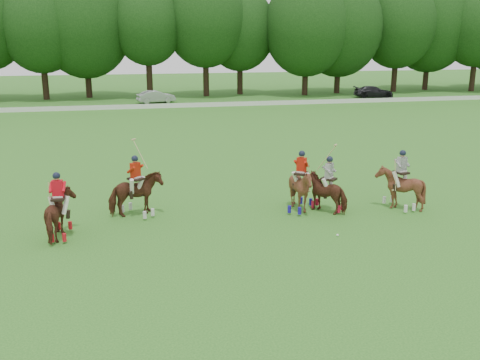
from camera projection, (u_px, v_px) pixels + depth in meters
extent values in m
plane|color=#25641C|center=(234.00, 257.00, 17.20)|extent=(180.00, 180.00, 0.00)
cylinder|color=black|center=(45.00, 79.00, 59.94)|extent=(0.70, 0.70, 4.64)
ellipsoid|color=black|center=(40.00, 27.00, 58.48)|extent=(8.80, 8.80, 10.13)
cylinder|color=black|center=(88.00, 79.00, 61.91)|extent=(0.70, 0.70, 4.31)
ellipsoid|color=black|center=(84.00, 24.00, 60.32)|extent=(10.67, 10.67, 12.27)
cylinder|color=black|center=(149.00, 75.00, 61.80)|extent=(0.70, 0.70, 5.24)
ellipsoid|color=black|center=(147.00, 24.00, 60.34)|extent=(8.06, 8.06, 9.26)
cylinder|color=black|center=(206.00, 74.00, 63.41)|extent=(0.70, 0.70, 5.19)
ellipsoid|color=black|center=(205.00, 20.00, 61.82)|extent=(9.50, 9.50, 10.92)
cylinder|color=black|center=(240.00, 76.00, 65.72)|extent=(0.70, 0.70, 4.48)
ellipsoid|color=black|center=(240.00, 30.00, 64.30)|extent=(8.60, 8.60, 9.89)
cylinder|color=black|center=(305.00, 77.00, 64.66)|extent=(0.70, 0.70, 4.21)
ellipsoid|color=black|center=(307.00, 27.00, 63.13)|extent=(10.11, 10.11, 11.63)
cylinder|color=black|center=(337.00, 77.00, 66.92)|extent=(0.70, 0.70, 4.07)
ellipsoid|color=black|center=(340.00, 27.00, 65.38)|extent=(10.46, 10.46, 12.03)
cylinder|color=black|center=(395.00, 73.00, 68.66)|extent=(0.70, 0.70, 4.79)
ellipsoid|color=black|center=(398.00, 25.00, 67.12)|extent=(9.47, 9.47, 10.89)
cylinder|color=black|center=(426.00, 73.00, 71.29)|extent=(0.70, 0.70, 4.44)
ellipsoid|color=black|center=(430.00, 24.00, 69.66)|extent=(10.84, 10.84, 12.47)
cylinder|color=black|center=(473.00, 72.00, 69.23)|extent=(0.70, 0.70, 4.86)
ellipsoid|color=black|center=(478.00, 26.00, 67.74)|extent=(8.94, 8.94, 10.28)
cube|color=white|center=(156.00, 106.00, 52.99)|extent=(120.00, 0.10, 0.44)
imported|color=#ABABB1|center=(156.00, 97.00, 57.18)|extent=(4.24, 2.32, 1.32)
imported|color=black|center=(374.00, 92.00, 62.40)|extent=(4.82, 2.72, 1.32)
imported|color=#431F12|center=(60.00, 215.00, 18.65)|extent=(1.05, 2.04, 1.67)
cube|color=black|center=(58.00, 198.00, 18.49)|extent=(0.48, 0.59, 0.08)
cylinder|color=tan|center=(50.00, 201.00, 18.47)|extent=(0.05, 0.21, 1.29)
imported|color=#431F12|center=(137.00, 195.00, 20.93)|extent=(2.28, 2.25, 1.75)
cube|color=black|center=(136.00, 179.00, 20.76)|extent=(0.70, 0.71, 0.08)
cylinder|color=tan|center=(140.00, 154.00, 20.75)|extent=(0.52, 0.61, 1.08)
imported|color=#431F12|center=(301.00, 189.00, 21.54)|extent=(2.17, 2.19, 1.81)
cube|color=black|center=(301.00, 173.00, 21.36)|extent=(0.69, 0.71, 0.08)
cylinder|color=tan|center=(308.00, 176.00, 21.26)|extent=(0.16, 0.18, 1.29)
imported|color=#431F12|center=(328.00, 192.00, 21.57)|extent=(1.87, 1.91, 1.55)
cube|color=black|center=(329.00, 179.00, 21.42)|extent=(0.70, 0.71, 0.08)
cylinder|color=tan|center=(327.00, 158.00, 20.94)|extent=(0.55, 0.58, 1.08)
imported|color=#431F12|center=(400.00, 188.00, 21.81)|extent=(1.75, 1.89, 1.77)
cube|color=black|center=(401.00, 172.00, 21.64)|extent=(0.55, 0.64, 0.08)
cylinder|color=tan|center=(395.00, 175.00, 21.53)|extent=(0.08, 0.21, 1.29)
sphere|color=white|center=(338.00, 235.00, 18.95)|extent=(0.09, 0.09, 0.09)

